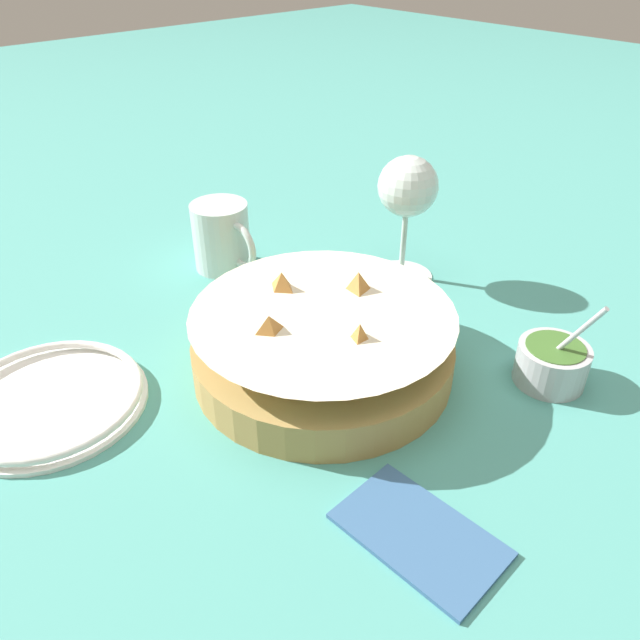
# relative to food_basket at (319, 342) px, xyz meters

# --- Properties ---
(ground_plane) EXTENTS (4.00, 4.00, 0.00)m
(ground_plane) POSITION_rel_food_basket_xyz_m (0.00, 0.00, -0.03)
(ground_plane) COLOR teal
(food_basket) EXTENTS (0.26, 0.26, 0.09)m
(food_basket) POSITION_rel_food_basket_xyz_m (0.00, 0.00, 0.00)
(food_basket) COLOR #B2894C
(food_basket) RESTS_ON ground_plane
(sauce_cup) EXTENTS (0.07, 0.07, 0.10)m
(sauce_cup) POSITION_rel_food_basket_xyz_m (0.17, 0.15, -0.01)
(sauce_cup) COLOR #B7B7BC
(sauce_cup) RESTS_ON ground_plane
(wine_glass) EXTENTS (0.08, 0.08, 0.15)m
(wine_glass) POSITION_rel_food_basket_xyz_m (-0.07, 0.20, 0.08)
(wine_glass) COLOR silver
(wine_glass) RESTS_ON ground_plane
(beer_mug) EXTENTS (0.11, 0.07, 0.09)m
(beer_mug) POSITION_rel_food_basket_xyz_m (-0.24, 0.05, 0.01)
(beer_mug) COLOR silver
(beer_mug) RESTS_ON ground_plane
(side_plate) EXTENTS (0.18, 0.18, 0.01)m
(side_plate) POSITION_rel_food_basket_xyz_m (-0.13, -0.23, -0.02)
(side_plate) COLOR white
(side_plate) RESTS_ON ground_plane
(napkin) EXTENTS (0.13, 0.08, 0.01)m
(napkin) POSITION_rel_food_basket_xyz_m (0.20, -0.08, -0.03)
(napkin) COLOR #38608E
(napkin) RESTS_ON ground_plane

